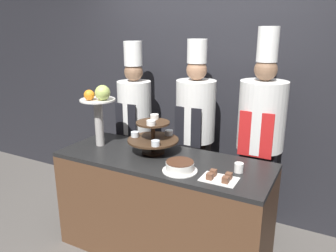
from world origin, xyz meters
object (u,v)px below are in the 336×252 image
object	(u,v)px
tiered_stand	(153,136)
cup_white	(239,168)
cake_round	(180,167)
chef_center_right	(260,134)
chef_center_left	(195,127)
chef_left	(135,120)
fruit_pedestal	(99,105)
cake_square_tray	(219,177)

from	to	relation	value
tiered_stand	cup_white	xyz separation A→B (m)	(0.77, -0.05, -0.12)
cake_round	chef_center_right	bearing A→B (deg)	60.71
cup_white	chef_center_left	world-z (taller)	chef_center_left
chef_center_left	tiered_stand	bearing A→B (deg)	-108.68
cup_white	chef_left	world-z (taller)	chef_left
cake_round	chef_center_right	world-z (taller)	chef_center_right
fruit_pedestal	chef_left	bearing A→B (deg)	91.39
fruit_pedestal	chef_center_right	world-z (taller)	chef_center_right
cup_white	cake_square_tray	xyz separation A→B (m)	(-0.08, -0.19, -0.02)
tiered_stand	fruit_pedestal	world-z (taller)	fruit_pedestal
cup_white	chef_center_right	xyz separation A→B (m)	(0.02, 0.56, 0.11)
chef_center_right	cup_white	bearing A→B (deg)	-92.43
fruit_pedestal	chef_center_left	xyz separation A→B (m)	(0.68, 0.58, -0.27)
cake_round	chef_center_right	size ratio (longest dim) A/B	0.14
tiered_stand	cake_round	size ratio (longest dim) A/B	1.65
chef_left	chef_center_left	distance (m)	0.69
cake_round	chef_center_right	distance (m)	0.86
chef_left	cake_square_tray	bearing A→B (deg)	-31.88
tiered_stand	chef_center_left	bearing A→B (deg)	71.32
tiered_stand	cake_square_tray	bearing A→B (deg)	-19.45
cup_white	chef_center_right	bearing A→B (deg)	87.57
cake_round	chef_center_right	xyz separation A→B (m)	(0.42, 0.75, 0.10)
tiered_stand	cake_square_tray	size ratio (longest dim) A/B	1.70
cake_square_tray	chef_left	size ratio (longest dim) A/B	0.14
chef_center_left	cake_square_tray	bearing A→B (deg)	-55.71
chef_left	chef_center_right	bearing A→B (deg)	-0.00
tiered_stand	cake_square_tray	distance (m)	0.73
chef_left	chef_center_right	distance (m)	1.31
tiered_stand	fruit_pedestal	bearing A→B (deg)	-171.86
chef_left	fruit_pedestal	bearing A→B (deg)	-88.61
cake_round	cup_white	distance (m)	0.44
cake_square_tray	chef_left	bearing A→B (deg)	148.12
cake_round	cake_square_tray	bearing A→B (deg)	-0.25
cup_white	chef_center_left	bearing A→B (deg)	136.94
cake_round	cup_white	bearing A→B (deg)	25.72
fruit_pedestal	chef_center_right	xyz separation A→B (m)	(1.30, 0.58, -0.24)
cake_square_tray	chef_center_right	world-z (taller)	chef_center_right
fruit_pedestal	cake_square_tray	xyz separation A→B (m)	(1.19, -0.17, -0.37)
cake_square_tray	chef_center_left	distance (m)	0.91
chef_left	tiered_stand	bearing A→B (deg)	-44.23
cake_square_tray	chef_center_left	xyz separation A→B (m)	(-0.51, 0.75, 0.10)
cake_round	fruit_pedestal	bearing A→B (deg)	169.25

